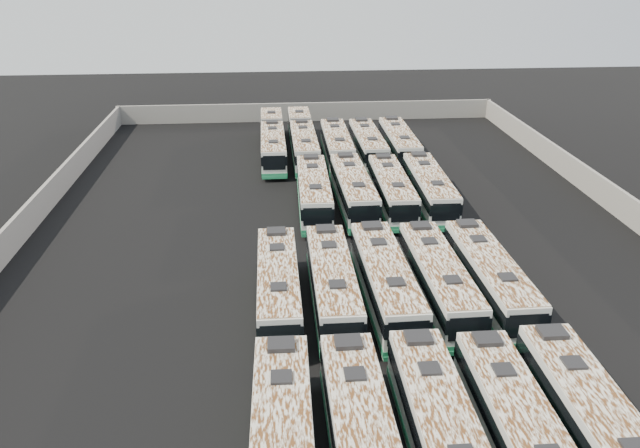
# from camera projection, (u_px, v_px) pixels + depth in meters

# --- Properties ---
(ground) EXTENTS (140.00, 140.00, 0.00)m
(ground) POSITION_uv_depth(u_px,v_px,m) (340.00, 253.00, 42.73)
(ground) COLOR black
(ground) RESTS_ON ground
(perimeter_wall) EXTENTS (45.20, 73.20, 2.20)m
(perimeter_wall) POSITION_uv_depth(u_px,v_px,m) (340.00, 239.00, 42.29)
(perimeter_wall) COLOR gray
(perimeter_wall) RESTS_ON ground
(bus_front_far_left) EXTENTS (2.60, 11.33, 3.18)m
(bus_front_far_left) POSITION_uv_depth(u_px,v_px,m) (283.00, 447.00, 23.91)
(bus_front_far_left) COLOR silver
(bus_front_far_left) RESTS_ON ground
(bus_front_left) EXTENTS (2.44, 11.24, 3.16)m
(bus_front_left) POSITION_uv_depth(u_px,v_px,m) (363.00, 442.00, 24.14)
(bus_front_left) COLOR silver
(bus_front_left) RESTS_ON ground
(bus_front_center) EXTENTS (2.42, 11.19, 3.15)m
(bus_front_center) POSITION_uv_depth(u_px,v_px,m) (442.00, 435.00, 24.50)
(bus_front_center) COLOR silver
(bus_front_center) RESTS_ON ground
(bus_front_right) EXTENTS (2.40, 11.02, 3.10)m
(bus_front_right) POSITION_uv_depth(u_px,v_px,m) (520.00, 435.00, 24.53)
(bus_front_right) COLOR silver
(bus_front_right) RESTS_ON ground
(bus_front_far_right) EXTENTS (2.50, 11.35, 3.19)m
(bus_front_far_right) POSITION_uv_depth(u_px,v_px,m) (595.00, 429.00, 24.77)
(bus_front_far_right) COLOR silver
(bus_front_far_right) RESTS_ON ground
(bus_midfront_far_left) EXTENTS (2.33, 10.91, 3.07)m
(bus_midfront_far_left) POSITION_uv_depth(u_px,v_px,m) (278.00, 287.00, 35.37)
(bus_midfront_far_left) COLOR silver
(bus_midfront_far_left) RESTS_ON ground
(bus_midfront_left) EXTENTS (2.35, 11.06, 3.11)m
(bus_midfront_left) POSITION_uv_depth(u_px,v_px,m) (332.00, 284.00, 35.57)
(bus_midfront_left) COLOR silver
(bus_midfront_left) RESTS_ON ground
(bus_midfront_center) EXTENTS (2.63, 11.41, 3.20)m
(bus_midfront_center) POSITION_uv_depth(u_px,v_px,m) (385.00, 282.00, 35.70)
(bus_midfront_center) COLOR silver
(bus_midfront_center) RESTS_ON ground
(bus_midfront_right) EXTENTS (2.52, 11.12, 3.12)m
(bus_midfront_right) POSITION_uv_depth(u_px,v_px,m) (438.00, 280.00, 36.01)
(bus_midfront_right) COLOR silver
(bus_midfront_right) RESTS_ON ground
(bus_midfront_far_right) EXTENTS (2.50, 11.16, 3.14)m
(bus_midfront_far_right) POSITION_uv_depth(u_px,v_px,m) (489.00, 278.00, 36.26)
(bus_midfront_far_right) COLOR silver
(bus_midfront_far_right) RESTS_ON ground
(bus_midback_left) EXTENTS (2.60, 11.26, 3.16)m
(bus_midback_left) POSITION_uv_depth(u_px,v_px,m) (314.00, 192.00, 48.98)
(bus_midback_left) COLOR silver
(bus_midback_left) RESTS_ON ground
(bus_midback_center) EXTENTS (2.63, 11.35, 3.18)m
(bus_midback_center) POSITION_uv_depth(u_px,v_px,m) (353.00, 190.00, 49.32)
(bus_midback_center) COLOR silver
(bus_midback_center) RESTS_ON ground
(bus_midback_right) EXTENTS (2.45, 10.95, 3.08)m
(bus_midback_right) POSITION_uv_depth(u_px,v_px,m) (392.00, 190.00, 49.50)
(bus_midback_right) COLOR silver
(bus_midback_right) RESTS_ON ground
(bus_midback_far_right) EXTENTS (2.62, 11.20, 3.14)m
(bus_midback_far_right) POSITION_uv_depth(u_px,v_px,m) (429.00, 189.00, 49.73)
(bus_midback_far_right) COLOR silver
(bus_midback_far_right) RESTS_ON ground
(bus_back_far_left) EXTENTS (2.44, 16.97, 3.07)m
(bus_back_far_left) POSITION_uv_depth(u_px,v_px,m) (273.00, 140.00, 62.71)
(bus_back_far_left) COLOR silver
(bus_back_far_left) RESTS_ON ground
(bus_back_left) EXTENTS (2.41, 17.09, 3.10)m
(bus_back_left) POSITION_uv_depth(u_px,v_px,m) (303.00, 139.00, 62.95)
(bus_back_left) COLOR silver
(bus_back_left) RESTS_ON ground
(bus_back_center) EXTENTS (2.43, 11.18, 3.15)m
(bus_back_center) POSITION_uv_depth(u_px,v_px,m) (337.00, 146.00, 60.51)
(bus_back_center) COLOR silver
(bus_back_center) RESTS_ON ground
(bus_back_right) EXTENTS (2.43, 11.03, 3.10)m
(bus_back_right) POSITION_uv_depth(u_px,v_px,m) (368.00, 145.00, 60.81)
(bus_back_right) COLOR silver
(bus_back_right) RESTS_ON ground
(bus_back_far_right) EXTENTS (2.50, 11.23, 3.15)m
(bus_back_far_right) POSITION_uv_depth(u_px,v_px,m) (399.00, 144.00, 61.12)
(bus_back_far_right) COLOR silver
(bus_back_far_right) RESTS_ON ground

